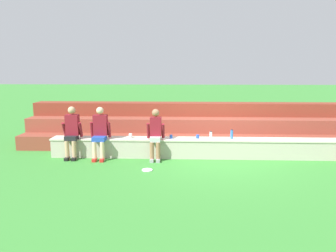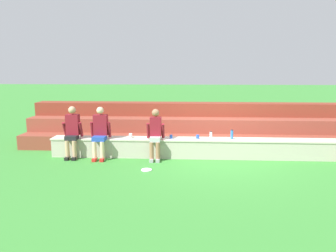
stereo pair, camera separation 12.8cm
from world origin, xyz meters
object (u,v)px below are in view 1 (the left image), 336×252
object	(u,v)px
person_center	(155,133)
frisbee	(147,170)
plastic_cup_left_end	(171,137)
plastic_cup_middle	(198,137)
plastic_cup_right_end	(130,136)
water_bottle_near_right	(211,135)
person_far_left	(72,131)
person_left_of_center	(100,132)
water_bottle_near_left	(232,134)

from	to	relation	value
person_center	frisbee	xyz separation A→B (m)	(-0.13, -0.95, -0.71)
plastic_cup_left_end	plastic_cup_middle	bearing A→B (deg)	3.73
plastic_cup_middle	plastic_cup_right_end	size ratio (longest dim) A/B	0.86
water_bottle_near_right	person_far_left	bearing A→B (deg)	-176.17
person_center	person_far_left	bearing A→B (deg)	179.07
person_left_of_center	frisbee	xyz separation A→B (m)	(1.37, -0.97, -0.74)
plastic_cup_left_end	plastic_cup_right_end	size ratio (longest dim) A/B	0.89
plastic_cup_middle	plastic_cup_right_end	bearing A→B (deg)	179.95
person_center	water_bottle_near_left	size ratio (longest dim) A/B	5.24
plastic_cup_left_end	frisbee	xyz separation A→B (m)	(-0.54, -1.19, -0.57)
person_left_of_center	plastic_cup_right_end	size ratio (longest dim) A/B	11.81
frisbee	water_bottle_near_right	bearing A→B (deg)	37.29
water_bottle_near_right	plastic_cup_middle	bearing A→B (deg)	-179.41
person_center	water_bottle_near_right	xyz separation A→B (m)	(1.50, 0.29, -0.10)
person_far_left	plastic_cup_left_end	distance (m)	2.70
plastic_cup_right_end	frisbee	xyz separation A→B (m)	(0.59, -1.24, -0.58)
person_center	plastic_cup_left_end	bearing A→B (deg)	30.12
person_center	water_bottle_near_right	size ratio (longest dim) A/B	6.61
person_center	frisbee	world-z (taller)	person_center
plastic_cup_middle	plastic_cup_left_end	size ratio (longest dim) A/B	0.98
water_bottle_near_left	plastic_cup_right_end	world-z (taller)	water_bottle_near_left
plastic_cup_middle	plastic_cup_right_end	xyz separation A→B (m)	(-1.86, 0.00, 0.01)
person_left_of_center	frisbee	distance (m)	1.84
water_bottle_near_left	plastic_cup_left_end	bearing A→B (deg)	-178.70
frisbee	plastic_cup_left_end	bearing A→B (deg)	65.59
person_center	plastic_cup_middle	bearing A→B (deg)	14.08
plastic_cup_left_end	person_left_of_center	bearing A→B (deg)	-173.43
plastic_cup_middle	person_center	bearing A→B (deg)	-165.92
water_bottle_near_right	plastic_cup_left_end	xyz separation A→B (m)	(-1.09, -0.05, -0.04)
person_far_left	water_bottle_near_right	bearing A→B (deg)	3.83
person_center	plastic_cup_middle	xyz separation A→B (m)	(1.14, 0.29, -0.14)
person_center	water_bottle_near_right	world-z (taller)	person_center
plastic_cup_right_end	person_far_left	bearing A→B (deg)	-170.84
plastic_cup_middle	plastic_cup_left_end	bearing A→B (deg)	-176.27
plastic_cup_left_end	plastic_cup_right_end	bearing A→B (deg)	177.52
plastic_cup_left_end	frisbee	world-z (taller)	plastic_cup_left_end
person_far_left	water_bottle_near_left	world-z (taller)	person_far_left
person_far_left	plastic_cup_right_end	size ratio (longest dim) A/B	11.91
water_bottle_near_right	plastic_cup_middle	xyz separation A→B (m)	(-0.36, -0.00, -0.04)
plastic_cup_middle	plastic_cup_left_end	xyz separation A→B (m)	(-0.73, -0.05, 0.00)
person_far_left	water_bottle_near_left	size ratio (longest dim) A/B	5.46
water_bottle_near_left	plastic_cup_left_end	xyz separation A→B (m)	(-1.66, -0.04, -0.07)
plastic_cup_middle	frisbee	xyz separation A→B (m)	(-1.27, -1.24, -0.57)
person_center	plastic_cup_middle	size ratio (longest dim) A/B	13.22
plastic_cup_right_end	person_center	bearing A→B (deg)	-21.76
person_far_left	water_bottle_near_left	distance (m)	4.36
person_far_left	plastic_cup_middle	xyz separation A→B (m)	(3.42, 0.25, -0.18)
water_bottle_near_right	plastic_cup_middle	size ratio (longest dim) A/B	2.00
person_center	plastic_cup_left_end	world-z (taller)	person_center
plastic_cup_left_end	person_far_left	bearing A→B (deg)	-175.71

